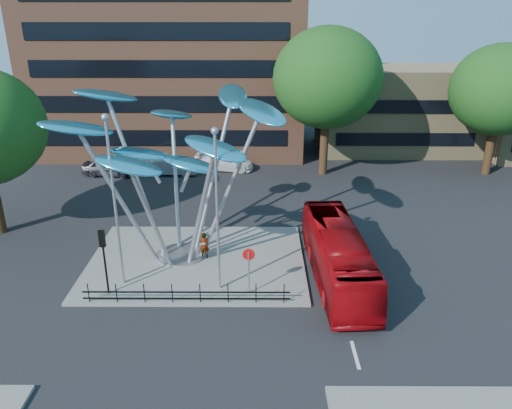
{
  "coord_description": "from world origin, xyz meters",
  "views": [
    {
      "loc": [
        2.46,
        -18.9,
        13.5
      ],
      "look_at": [
        2.35,
        4.0,
        4.32
      ],
      "focal_mm": 35.0,
      "sensor_mm": 36.0,
      "label": 1
    }
  ],
  "objects_px": {
    "tree_far": "(500,90)",
    "pedestrian": "(204,245)",
    "leaf_sculpture": "(172,140)",
    "tree_right": "(327,78)",
    "street_lamp_right": "(217,197)",
    "parked_car_mid": "(171,166)",
    "parked_car_right": "(225,162)",
    "parked_car_left": "(109,167)",
    "street_lamp_left": "(113,188)",
    "red_bus": "(338,255)",
    "traffic_light_island": "(103,249)",
    "no_entry_sign_island": "(249,264)"
  },
  "relations": [
    {
      "from": "leaf_sculpture",
      "to": "pedestrian",
      "type": "bearing_deg",
      "value": -16.16
    },
    {
      "from": "leaf_sculpture",
      "to": "no_entry_sign_island",
      "type": "xyz_separation_m",
      "value": [
        4.07,
        -4.16,
        -5.06
      ]
    },
    {
      "from": "tree_right",
      "to": "red_bus",
      "type": "relative_size",
      "value": 1.2
    },
    {
      "from": "tree_far",
      "to": "tree_right",
      "type": "bearing_deg",
      "value": -180.0
    },
    {
      "from": "leaf_sculpture",
      "to": "pedestrian",
      "type": "relative_size",
      "value": 8.14
    },
    {
      "from": "traffic_light_island",
      "to": "red_bus",
      "type": "xyz_separation_m",
      "value": [
        11.6,
        1.73,
        -1.21
      ]
    },
    {
      "from": "parked_car_right",
      "to": "parked_car_mid",
      "type": "bearing_deg",
      "value": 112.37
    },
    {
      "from": "street_lamp_left",
      "to": "red_bus",
      "type": "xyz_separation_m",
      "value": [
        11.1,
        0.73,
        -3.95
      ]
    },
    {
      "from": "parked_car_mid",
      "to": "parked_car_right",
      "type": "height_order",
      "value": "parked_car_mid"
    },
    {
      "from": "parked_car_left",
      "to": "parked_car_right",
      "type": "xyz_separation_m",
      "value": [
        9.71,
        1.58,
        -0.04
      ]
    },
    {
      "from": "street_lamp_left",
      "to": "street_lamp_right",
      "type": "distance_m",
      "value": 5.03
    },
    {
      "from": "leaf_sculpture",
      "to": "street_lamp_right",
      "type": "height_order",
      "value": "leaf_sculpture"
    },
    {
      "from": "street_lamp_right",
      "to": "red_bus",
      "type": "relative_size",
      "value": 0.82
    },
    {
      "from": "tree_far",
      "to": "pedestrian",
      "type": "height_order",
      "value": "tree_far"
    },
    {
      "from": "tree_far",
      "to": "street_lamp_right",
      "type": "distance_m",
      "value": 28.76
    },
    {
      "from": "parked_car_right",
      "to": "street_lamp_left",
      "type": "bearing_deg",
      "value": 174.17
    },
    {
      "from": "no_entry_sign_island",
      "to": "pedestrian",
      "type": "bearing_deg",
      "value": 124.75
    },
    {
      "from": "tree_right",
      "to": "parked_car_mid",
      "type": "xyz_separation_m",
      "value": [
        -12.97,
        -0.34,
        -7.29
      ]
    },
    {
      "from": "street_lamp_left",
      "to": "parked_car_left",
      "type": "bearing_deg",
      "value": 107.61
    },
    {
      "from": "street_lamp_right",
      "to": "pedestrian",
      "type": "height_order",
      "value": "street_lamp_right"
    },
    {
      "from": "no_entry_sign_island",
      "to": "red_bus",
      "type": "relative_size",
      "value": 0.24
    },
    {
      "from": "leaf_sculpture",
      "to": "parked_car_left",
      "type": "xyz_separation_m",
      "value": [
        -8.12,
        14.74,
        -6.11
      ]
    },
    {
      "from": "no_entry_sign_island",
      "to": "street_lamp_left",
      "type": "bearing_deg",
      "value": 171.39
    },
    {
      "from": "tree_right",
      "to": "street_lamp_left",
      "type": "bearing_deg",
      "value": -124.05
    },
    {
      "from": "tree_far",
      "to": "no_entry_sign_island",
      "type": "relative_size",
      "value": 4.41
    },
    {
      "from": "red_bus",
      "to": "parked_car_right",
      "type": "bearing_deg",
      "value": 107.83
    },
    {
      "from": "traffic_light_island",
      "to": "red_bus",
      "type": "height_order",
      "value": "traffic_light_island"
    },
    {
      "from": "no_entry_sign_island",
      "to": "tree_right",
      "type": "bearing_deg",
      "value": 72.88
    },
    {
      "from": "leaf_sculpture",
      "to": "red_bus",
      "type": "relative_size",
      "value": 1.26
    },
    {
      "from": "tree_far",
      "to": "parked_car_right",
      "type": "relative_size",
      "value": 2.16
    },
    {
      "from": "parked_car_left",
      "to": "parked_car_mid",
      "type": "height_order",
      "value": "parked_car_left"
    },
    {
      "from": "street_lamp_right",
      "to": "red_bus",
      "type": "bearing_deg",
      "value": 11.42
    },
    {
      "from": "tree_right",
      "to": "tree_far",
      "type": "distance_m",
      "value": 14.03
    },
    {
      "from": "no_entry_sign_island",
      "to": "red_bus",
      "type": "bearing_deg",
      "value": 20.46
    },
    {
      "from": "leaf_sculpture",
      "to": "parked_car_right",
      "type": "bearing_deg",
      "value": 84.41
    },
    {
      "from": "pedestrian",
      "to": "parked_car_left",
      "type": "xyz_separation_m",
      "value": [
        -9.59,
        15.16,
        -0.17
      ]
    },
    {
      "from": "traffic_light_island",
      "to": "parked_car_mid",
      "type": "xyz_separation_m",
      "value": [
        0.03,
        19.16,
        -1.87
      ]
    },
    {
      "from": "street_lamp_left",
      "to": "traffic_light_island",
      "type": "xyz_separation_m",
      "value": [
        -0.5,
        -1.0,
        -2.74
      ]
    },
    {
      "from": "street_lamp_left",
      "to": "no_entry_sign_island",
      "type": "distance_m",
      "value": 7.47
    },
    {
      "from": "no_entry_sign_island",
      "to": "parked_car_right",
      "type": "height_order",
      "value": "no_entry_sign_island"
    },
    {
      "from": "red_bus",
      "to": "pedestrian",
      "type": "height_order",
      "value": "red_bus"
    },
    {
      "from": "parked_car_mid",
      "to": "parked_car_left",
      "type": "bearing_deg",
      "value": 92.59
    },
    {
      "from": "tree_far",
      "to": "traffic_light_island",
      "type": "height_order",
      "value": "tree_far"
    },
    {
      "from": "street_lamp_right",
      "to": "parked_car_left",
      "type": "bearing_deg",
      "value": 120.12
    },
    {
      "from": "parked_car_mid",
      "to": "no_entry_sign_island",
      "type": "bearing_deg",
      "value": -160.13
    },
    {
      "from": "leaf_sculpture",
      "to": "street_lamp_right",
      "type": "xyz_separation_m",
      "value": [
        2.57,
        -3.68,
        -1.78
      ]
    },
    {
      "from": "pedestrian",
      "to": "parked_car_right",
      "type": "xyz_separation_m",
      "value": [
        0.12,
        16.75,
        -0.21
      ]
    },
    {
      "from": "leaf_sculpture",
      "to": "tree_right",
      "type": "bearing_deg",
      "value": 56.69
    },
    {
      "from": "tree_right",
      "to": "red_bus",
      "type": "xyz_separation_m",
      "value": [
        -1.4,
        -17.77,
        -6.63
      ]
    },
    {
      "from": "tree_right",
      "to": "red_bus",
      "type": "height_order",
      "value": "tree_right"
    }
  ]
}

